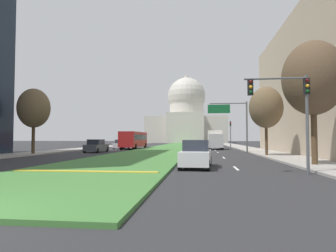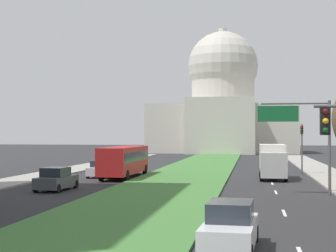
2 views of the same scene
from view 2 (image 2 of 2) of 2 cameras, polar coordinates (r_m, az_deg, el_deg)
ground_plane at (r=63.76m, az=3.15°, el=-4.60°), size 260.00×260.00×0.00m
grass_median at (r=58.13m, az=2.58°, el=-4.90°), size 8.53×101.96×0.14m
lane_dashes_right at (r=48.37m, az=10.98°, el=-5.80°), size 0.16×60.72×0.01m
sidewalk_left at (r=55.99m, az=-12.53°, el=-5.04°), size 4.00×101.96×0.15m
sidewalk_right at (r=52.67m, az=17.25°, el=-5.29°), size 4.00×101.96×0.15m
capitol_building at (r=119.65m, az=5.87°, el=2.24°), size 32.18×22.75×27.83m
traffic_light_far_right at (r=56.24m, az=14.12°, el=-1.71°), size 0.28×0.35×5.20m
overhead_guide_sign at (r=37.90m, az=14.25°, el=-0.19°), size 4.96×0.20×6.50m
sedan_lead_stopped at (r=19.70m, az=6.65°, el=-10.76°), size 2.08×4.64×1.76m
sedan_midblock at (r=40.61m, az=-11.86°, el=-5.62°), size 2.12×4.37×1.72m
sedan_distant at (r=52.32m, az=-7.10°, el=-4.58°), size 1.92×4.69×1.63m
box_truck_delivery at (r=50.13m, az=11.12°, el=-3.71°), size 2.40×6.40×3.20m
city_bus at (r=51.32m, az=-4.70°, el=-3.55°), size 2.62×11.00×2.95m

